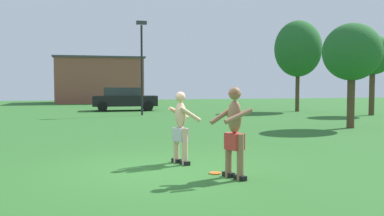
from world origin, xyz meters
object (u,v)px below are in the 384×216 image
at_px(player_in_gray, 181,126).
at_px(tree_behind_players, 373,56).
at_px(tree_right_field, 298,49).
at_px(car_black_mid_lot, 124,99).
at_px(frisbee, 215,173).
at_px(tree_left_field, 352,53).
at_px(player_with_cap, 234,128).
at_px(lamp_post, 142,57).

bearing_deg(player_in_gray, tree_behind_players, 39.87).
bearing_deg(tree_right_field, car_black_mid_lot, 161.60).
bearing_deg(tree_behind_players, car_black_mid_lot, 150.28).
xyz_separation_m(frisbee, tree_left_field, (7.93, 6.92, 3.05)).
xyz_separation_m(car_black_mid_lot, tree_behind_players, (13.59, -7.76, 2.61)).
distance_m(frisbee, tree_left_field, 10.96).
distance_m(player_with_cap, tree_left_field, 10.90).
relative_size(frisbee, tree_right_field, 0.04).
xyz_separation_m(frisbee, car_black_mid_lot, (-0.14, 20.53, 0.81)).
bearing_deg(tree_behind_players, lamp_post, 165.79).
bearing_deg(tree_behind_players, player_with_cap, -134.94).
bearing_deg(lamp_post, player_with_cap, -91.09).
relative_size(car_black_mid_lot, tree_left_field, 1.02).
relative_size(frisbee, lamp_post, 0.04).
height_order(player_with_cap, tree_left_field, tree_left_field).
height_order(player_in_gray, lamp_post, lamp_post).
bearing_deg(player_with_cap, tree_right_field, 58.35).
bearing_deg(tree_right_field, frisbee, -122.90).
bearing_deg(car_black_mid_lot, tree_behind_players, -29.72).
xyz_separation_m(player_with_cap, player_in_gray, (-0.66, 1.66, -0.11)).
height_order(player_in_gray, tree_behind_players, tree_behind_players).
bearing_deg(lamp_post, player_in_gray, -93.74).
xyz_separation_m(player_with_cap, lamp_post, (0.31, 16.53, 2.39)).
height_order(player_with_cap, tree_behind_players, tree_behind_players).
bearing_deg(car_black_mid_lot, tree_left_field, -59.31).
distance_m(frisbee, car_black_mid_lot, 20.55).
distance_m(frisbee, tree_behind_players, 18.86).
height_order(player_with_cap, car_black_mid_lot, player_with_cap).
height_order(player_with_cap, lamp_post, lamp_post).
xyz_separation_m(lamp_post, tree_left_field, (7.40, -9.13, -0.28)).
relative_size(player_with_cap, lamp_post, 0.32).
relative_size(tree_left_field, tree_right_field, 0.71).
xyz_separation_m(car_black_mid_lot, lamp_post, (0.67, -4.49, 2.53)).
relative_size(player_in_gray, tree_right_field, 0.27).
xyz_separation_m(frisbee, tree_right_field, (10.90, 16.85, 4.10)).
bearing_deg(lamp_post, car_black_mid_lot, 98.53).
bearing_deg(player_with_cap, lamp_post, 88.91).
xyz_separation_m(lamp_post, tree_right_field, (10.37, 0.81, 0.76)).
bearing_deg(player_with_cap, frisbee, 113.93).
distance_m(player_in_gray, frisbee, 1.50).
distance_m(player_with_cap, lamp_post, 16.70).
distance_m(car_black_mid_lot, lamp_post, 5.19).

